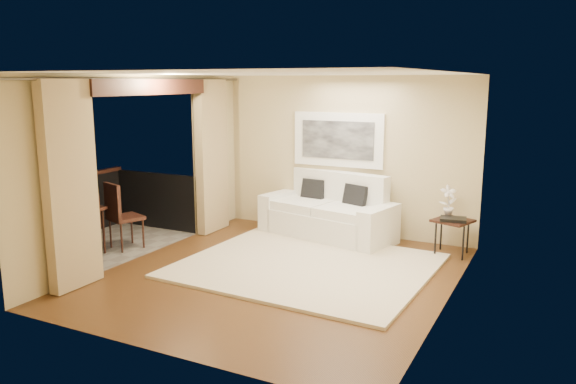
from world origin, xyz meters
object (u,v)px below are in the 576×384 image
Objects in this scene: sofa at (330,215)px; bistro_table at (77,214)px; orchid at (448,201)px; ice_bucket at (73,200)px; balcony_chair_near at (86,219)px; balcony_chair_far at (119,211)px; side_table at (453,223)px.

bistro_table is (-2.98, -2.68, 0.27)m from sofa.
ice_bucket is at bearing -152.81° from orchid.
sofa reaches higher than balcony_chair_near.
orchid is 5.74m from ice_bucket.
sofa is 2.26× the size of balcony_chair_far.
balcony_chair_far reaches higher than bistro_table.
sofa is 4.01m from bistro_table.
orchid is 0.67× the size of bistro_table.
balcony_chair_far is (-2.66, -2.15, 0.24)m from sofa.
bistro_table is 3.66× the size of ice_bucket.
side_table is 1.31× the size of orchid.
side_table is 0.88× the size of bistro_table.
balcony_chair_near is at bearing -153.81° from side_table.
balcony_chair_near is at bearing 72.27° from bistro_table.
bistro_table is 0.28m from ice_bucket.
bistro_table is 0.16m from balcony_chair_near.
bistro_table is 0.69× the size of balcony_chair_far.
bistro_table is at bearing 78.76° from balcony_chair_far.
sofa is 2.06m from side_table.
balcony_chair_far is 0.69m from ice_bucket.
sofa is at bearing -178.65° from orchid.
orchid is at bearing 34.13° from balcony_chair_near.
balcony_chair_far is (-4.60, -2.19, -0.18)m from orchid.
ice_bucket is (-5.10, -2.62, 0.03)m from orchid.
balcony_chair_far is 5.32× the size of ice_bucket.
orchid is (1.94, 0.05, 0.42)m from sofa.
side_table is at bearing 9.22° from sofa.
sofa is 12.03× the size of ice_bucket.
side_table is at bearing 27.13° from bistro_table.
sofa is at bearing 39.17° from ice_bucket.
side_table is 3.23× the size of ice_bucket.
bistro_table reaches higher than side_table.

